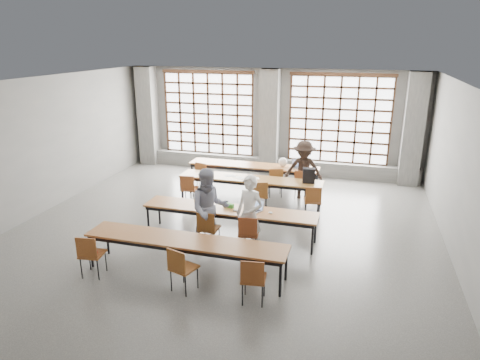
{
  "coord_description": "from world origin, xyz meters",
  "views": [
    {
      "loc": [
        2.96,
        -8.68,
        4.36
      ],
      "look_at": [
        0.35,
        0.4,
        1.27
      ],
      "focal_mm": 32.0,
      "sensor_mm": 36.0,
      "label": 1
    }
  ],
  "objects_px": {
    "mouse": "(270,213)",
    "backpack": "(309,176)",
    "chair_back_left": "(203,173)",
    "chair_mid_centre": "(260,194)",
    "plastic_bag": "(283,162)",
    "student_female": "(209,209)",
    "chair_front_right": "(248,231)",
    "phone": "(236,211)",
    "desk_row_b": "(250,180)",
    "chair_mid_right": "(313,199)",
    "student_male": "(250,214)",
    "laptop_front": "(255,207)",
    "green_box": "(229,205)",
    "desk_row_a": "(253,167)",
    "laptop_back": "(298,165)",
    "chair_mid_left": "(188,187)",
    "desk_row_c": "(230,211)",
    "chair_near_left": "(90,252)",
    "chair_near_mid": "(181,265)",
    "chair_near_right": "(253,276)",
    "desk_row_d": "(185,242)",
    "chair_front_left": "(208,226)",
    "student_back": "(304,170)",
    "chair_back_right": "(302,182)",
    "red_pouch": "(92,252)",
    "chair_back_mid": "(276,179)"
  },
  "relations": [
    {
      "from": "desk_row_c",
      "to": "plastic_bag",
      "type": "xyz_separation_m",
      "value": [
        0.53,
        3.68,
        0.21
      ]
    },
    {
      "from": "desk_row_b",
      "to": "plastic_bag",
      "type": "xyz_separation_m",
      "value": [
        0.66,
        1.36,
        0.21
      ]
    },
    {
      "from": "student_male",
      "to": "phone",
      "type": "xyz_separation_m",
      "value": [
        -0.42,
        0.4,
        -0.12
      ]
    },
    {
      "from": "desk_row_d",
      "to": "student_male",
      "type": "bearing_deg",
      "value": 52.5
    },
    {
      "from": "chair_back_mid",
      "to": "green_box",
      "type": "xyz_separation_m",
      "value": [
        -0.51,
        -2.92,
        0.24
      ]
    },
    {
      "from": "chair_back_right",
      "to": "chair_front_left",
      "type": "distance_m",
      "value": 3.94
    },
    {
      "from": "desk_row_d",
      "to": "backpack",
      "type": "xyz_separation_m",
      "value": [
        1.83,
        4.11,
        0.27
      ]
    },
    {
      "from": "plastic_bag",
      "to": "student_female",
      "type": "bearing_deg",
      "value": -101.28
    },
    {
      "from": "student_female",
      "to": "phone",
      "type": "bearing_deg",
      "value": 13.69
    },
    {
      "from": "red_pouch",
      "to": "chair_back_left",
      "type": "bearing_deg",
      "value": 87.11
    },
    {
      "from": "chair_back_left",
      "to": "chair_front_right",
      "type": "relative_size",
      "value": 1.0
    },
    {
      "from": "chair_back_left",
      "to": "plastic_bag",
      "type": "distance_m",
      "value": 2.44
    },
    {
      "from": "chair_back_left",
      "to": "chair_mid_centre",
      "type": "bearing_deg",
      "value": -32.18
    },
    {
      "from": "desk_row_d",
      "to": "student_male",
      "type": "relative_size",
      "value": 2.33
    },
    {
      "from": "phone",
      "to": "backpack",
      "type": "bearing_deg",
      "value": 62.24
    },
    {
      "from": "chair_mid_left",
      "to": "chair_near_mid",
      "type": "height_order",
      "value": "same"
    },
    {
      "from": "desk_row_b",
      "to": "laptop_back",
      "type": "xyz_separation_m",
      "value": [
        1.1,
        1.42,
        0.13
      ]
    },
    {
      "from": "mouse",
      "to": "backpack",
      "type": "xyz_separation_m",
      "value": [
        0.53,
        2.39,
        0.18
      ]
    },
    {
      "from": "desk_row_d",
      "to": "chair_near_right",
      "type": "distance_m",
      "value": 1.64
    },
    {
      "from": "chair_mid_left",
      "to": "chair_mid_right",
      "type": "height_order",
      "value": "same"
    },
    {
      "from": "desk_row_b",
      "to": "chair_mid_right",
      "type": "height_order",
      "value": "chair_mid_right"
    },
    {
      "from": "chair_back_left",
      "to": "chair_mid_right",
      "type": "bearing_deg",
      "value": -20.73
    },
    {
      "from": "mouse",
      "to": "chair_near_right",
      "type": "bearing_deg",
      "value": -84.93
    },
    {
      "from": "chair_near_right",
      "to": "phone",
      "type": "bearing_deg",
      "value": 113.33
    },
    {
      "from": "student_male",
      "to": "green_box",
      "type": "bearing_deg",
      "value": 156.41
    },
    {
      "from": "chair_front_right",
      "to": "phone",
      "type": "xyz_separation_m",
      "value": [
        -0.43,
        0.53,
        0.2
      ]
    },
    {
      "from": "chair_mid_centre",
      "to": "green_box",
      "type": "bearing_deg",
      "value": -102.32
    },
    {
      "from": "desk_row_b",
      "to": "student_back",
      "type": "height_order",
      "value": "student_back"
    },
    {
      "from": "plastic_bag",
      "to": "chair_front_left",
      "type": "bearing_deg",
      "value": -100.98
    },
    {
      "from": "desk_row_a",
      "to": "desk_row_b",
      "type": "relative_size",
      "value": 1.0
    },
    {
      "from": "chair_mid_left",
      "to": "chair_near_mid",
      "type": "bearing_deg",
      "value": -69.2
    },
    {
      "from": "desk_row_a",
      "to": "chair_near_left",
      "type": "xyz_separation_m",
      "value": [
        -1.67,
        -6.0,
        -0.13
      ]
    },
    {
      "from": "laptop_front",
      "to": "phone",
      "type": "height_order",
      "value": "laptop_front"
    },
    {
      "from": "student_male",
      "to": "laptop_back",
      "type": "bearing_deg",
      "value": 103.11
    },
    {
      "from": "chair_mid_left",
      "to": "chair_mid_centre",
      "type": "xyz_separation_m",
      "value": [
        2.02,
        0.0,
        0.0
      ]
    },
    {
      "from": "chair_near_mid",
      "to": "mouse",
      "type": "relative_size",
      "value": 8.98
    },
    {
      "from": "desk_row_c",
      "to": "chair_mid_left",
      "type": "height_order",
      "value": "chair_mid_left"
    },
    {
      "from": "chair_near_left",
      "to": "mouse",
      "type": "height_order",
      "value": "chair_near_left"
    },
    {
      "from": "chair_front_left",
      "to": "plastic_bag",
      "type": "xyz_separation_m",
      "value": [
        0.84,
        4.31,
        0.34
      ]
    },
    {
      "from": "student_female",
      "to": "student_back",
      "type": "relative_size",
      "value": 1.06
    },
    {
      "from": "laptop_front",
      "to": "chair_mid_centre",
      "type": "bearing_deg",
      "value": 99.86
    },
    {
      "from": "chair_mid_centre",
      "to": "chair_near_left",
      "type": "relative_size",
      "value": 1.0
    },
    {
      "from": "desk_row_a",
      "to": "laptop_back",
      "type": "distance_m",
      "value": 1.35
    },
    {
      "from": "chair_back_mid",
      "to": "student_male",
      "type": "distance_m",
      "value": 3.52
    },
    {
      "from": "chair_back_left",
      "to": "chair_back_right",
      "type": "bearing_deg",
      "value": -0.03
    },
    {
      "from": "desk_row_d",
      "to": "laptop_back",
      "type": "relative_size",
      "value": 9.85
    },
    {
      "from": "backpack",
      "to": "plastic_bag",
      "type": "height_order",
      "value": "backpack"
    },
    {
      "from": "chair_back_mid",
      "to": "chair_near_left",
      "type": "height_order",
      "value": "same"
    },
    {
      "from": "desk_row_a",
      "to": "red_pouch",
      "type": "xyz_separation_m",
      "value": [
        -1.69,
        -5.92,
        -0.16
      ]
    },
    {
      "from": "desk_row_b",
      "to": "green_box",
      "type": "distance_m",
      "value": 2.24
    }
  ]
}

